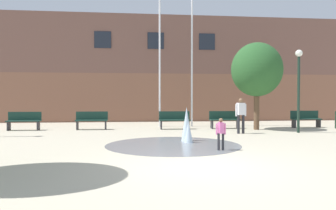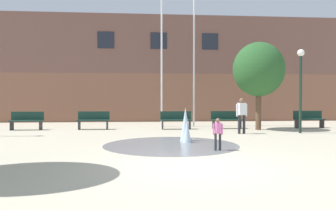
{
  "view_description": "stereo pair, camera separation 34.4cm",
  "coord_description": "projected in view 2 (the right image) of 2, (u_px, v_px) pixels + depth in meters",
  "views": [
    {
      "loc": [
        -1.57,
        -7.48,
        1.6
      ],
      "look_at": [
        -0.06,
        6.35,
        1.3
      ],
      "focal_mm": 35.0,
      "sensor_mm": 36.0,
      "label": 1
    },
    {
      "loc": [
        -1.23,
        -7.51,
        1.6
      ],
      "look_at": [
        -0.06,
        6.35,
        1.3
      ],
      "focal_mm": 35.0,
      "sensor_mm": 36.0,
      "label": 2
    }
  ],
  "objects": [
    {
      "name": "adult_near_bench",
      "position": [
        242.0,
        113.0,
        14.58
      ],
      "size": [
        0.5,
        0.28,
        1.59
      ],
      "rotation": [
        0.0,
        0.0,
        -2.87
      ],
      "color": "#28282D",
      "rests_on": "ground"
    },
    {
      "name": "library_building",
      "position": [
        157.0,
        72.0,
        24.97
      ],
      "size": [
        36.0,
        6.05,
        7.22
      ],
      "color": "brown",
      "rests_on": "ground"
    },
    {
      "name": "park_bench_far_left",
      "position": [
        27.0,
        120.0,
        16.35
      ],
      "size": [
        1.6,
        0.44,
        0.91
      ],
      "color": "#28282D",
      "rests_on": "ground"
    },
    {
      "name": "flagpole_left",
      "position": [
        162.0,
        44.0,
        18.21
      ],
      "size": [
        0.8,
        0.1,
        8.69
      ],
      "color": "silver",
      "rests_on": "ground"
    },
    {
      "name": "park_bench_far_right",
      "position": [
        309.0,
        119.0,
        17.51
      ],
      "size": [
        1.6,
        0.44,
        0.91
      ],
      "color": "#28282D",
      "rests_on": "ground"
    },
    {
      "name": "splash_fountain",
      "position": [
        181.0,
        133.0,
        11.67
      ],
      "size": [
        4.59,
        4.59,
        1.26
      ],
      "color": "gray",
      "rests_on": "ground"
    },
    {
      "name": "park_bench_under_left_flagpole",
      "position": [
        176.0,
        120.0,
        16.79
      ],
      "size": [
        1.6,
        0.44,
        0.91
      ],
      "color": "#28282D",
      "rests_on": "ground"
    },
    {
      "name": "ground_plane",
      "position": [
        193.0,
        167.0,
        7.62
      ],
      "size": [
        100.0,
        100.0,
        0.0
      ],
      "primitive_type": "plane",
      "color": "#BCB299"
    },
    {
      "name": "park_bench_left_of_flagpoles",
      "position": [
        93.0,
        120.0,
        16.65
      ],
      "size": [
        1.6,
        0.44,
        0.91
      ],
      "color": "#28282D",
      "rests_on": "ground"
    },
    {
      "name": "child_with_pink_shirt",
      "position": [
        218.0,
        132.0,
        9.94
      ],
      "size": [
        0.31,
        0.22,
        0.99
      ],
      "rotation": [
        0.0,
        0.0,
        -1.49
      ],
      "color": "#28282D",
      "rests_on": "ground"
    },
    {
      "name": "street_tree_near_building",
      "position": [
        259.0,
        70.0,
        16.36
      ],
      "size": [
        2.55,
        2.55,
        4.39
      ],
      "color": "brown",
      "rests_on": "ground"
    },
    {
      "name": "lamp_post_right_lane",
      "position": [
        301.0,
        78.0,
        14.83
      ],
      "size": [
        0.32,
        0.32,
        3.81
      ],
      "color": "#192D23",
      "rests_on": "ground"
    },
    {
      "name": "flagpole_right",
      "position": [
        194.0,
        43.0,
        18.36
      ],
      "size": [
        0.8,
        0.1,
        8.89
      ],
      "color": "silver",
      "rests_on": "ground"
    },
    {
      "name": "park_bench_under_right_flagpole",
      "position": [
        226.0,
        119.0,
        17.08
      ],
      "size": [
        1.6,
        0.44,
        0.91
      ],
      "color": "#28282D",
      "rests_on": "ground"
    }
  ]
}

